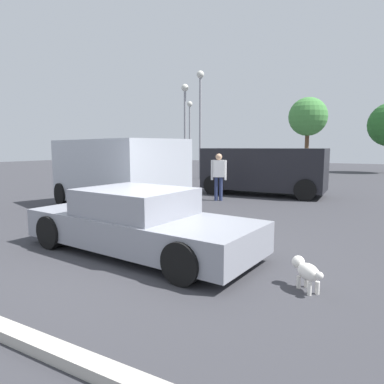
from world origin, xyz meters
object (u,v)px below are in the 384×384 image
(sedan_foreground, at_px, (139,222))
(light_post_mid, at_px, (190,123))
(van_white, at_px, (115,172))
(pedestrian, at_px, (219,173))
(dog, at_px, (306,271))
(suv_dark, at_px, (263,169))
(light_post_far, at_px, (185,114))
(light_post_near, at_px, (200,106))

(sedan_foreground, bearing_deg, light_post_mid, 122.51)
(van_white, height_order, pedestrian, van_white)
(pedestrian, bearing_deg, sedan_foreground, 165.15)
(dog, xyz_separation_m, pedestrian, (-4.39, 6.67, 0.75))
(light_post_mid, bearing_deg, van_white, -67.87)
(dog, distance_m, suv_dark, 9.64)
(pedestrian, bearing_deg, suv_dark, -48.80)
(pedestrian, bearing_deg, light_post_mid, 6.74)
(pedestrian, height_order, light_post_far, light_post_far)
(suv_dark, relative_size, light_post_mid, 0.86)
(sedan_foreground, xyz_separation_m, light_post_near, (-5.92, 13.71, 3.82))
(dog, height_order, suv_dark, suv_dark)
(dog, bearing_deg, light_post_far, -9.93)
(dog, bearing_deg, pedestrian, -12.34)
(sedan_foreground, bearing_deg, van_white, 142.39)
(dog, relative_size, pedestrian, 0.28)
(dog, distance_m, light_post_far, 17.48)
(van_white, height_order, suv_dark, van_white)
(light_post_near, relative_size, light_post_far, 1.12)
(suv_dark, distance_m, light_post_mid, 15.47)
(sedan_foreground, bearing_deg, dog, -0.13)
(light_post_mid, xyz_separation_m, light_post_far, (3.39, -6.61, 0.04))
(dog, bearing_deg, sedan_foreground, 38.69)
(van_white, bearing_deg, light_post_near, -57.94)
(pedestrian, height_order, light_post_near, light_post_near)
(light_post_far, bearing_deg, light_post_mid, 117.17)
(dog, relative_size, suv_dark, 0.10)
(dog, height_order, pedestrian, pedestrian)
(suv_dark, distance_m, light_post_near, 8.23)
(light_post_far, bearing_deg, light_post_near, 9.00)
(light_post_mid, bearing_deg, light_post_far, -62.83)
(pedestrian, bearing_deg, dog, -172.98)
(van_white, xyz_separation_m, light_post_far, (-3.53, 10.42, 2.78))
(suv_dark, height_order, light_post_far, light_post_far)
(sedan_foreground, relative_size, van_white, 0.89)
(light_post_mid, bearing_deg, suv_dark, -49.17)
(dog, height_order, light_post_mid, light_post_mid)
(sedan_foreground, height_order, van_white, van_white)
(dog, relative_size, light_post_far, 0.08)
(light_post_near, bearing_deg, light_post_far, -171.00)
(light_post_mid, bearing_deg, sedan_foreground, -62.99)
(suv_dark, relative_size, light_post_near, 0.76)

